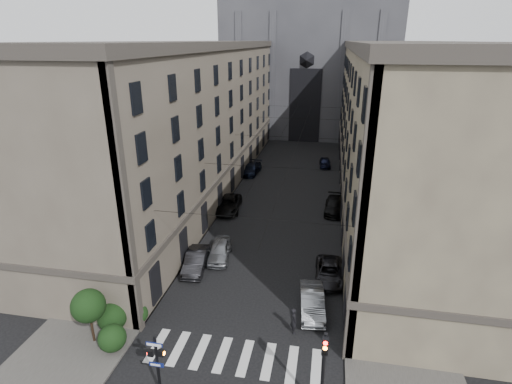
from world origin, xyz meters
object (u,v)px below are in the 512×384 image
Objects in this scene: car_left_near at (220,250)px; car_left_midnear at (196,261)px; pedestrian at (294,320)px; car_left_midfar at (228,204)px; pedestrian_signal_left at (157,360)px; car_right_near at (312,302)px; car_right_midfar at (334,206)px; gothic_tower at (311,46)px; car_right_far at (325,163)px; car_left_far at (251,169)px; car_right_midnear at (329,272)px; traffic_light_right at (324,364)px.

car_left_midnear is at bearing -132.63° from car_left_near.
car_left_midfar is at bearing 3.40° from pedestrian.
pedestrian_signal_left is at bearing -87.81° from car_left_midnear.
car_left_near is at bearing -85.57° from car_left_midfar.
pedestrian is at bearing -42.88° from car_left_midnear.
car_left_midnear is at bearing 152.24° from car_right_near.
car_left_midfar is (-1.95, 10.91, -0.00)m from car_left_near.
car_left_midnear is 0.91× the size of car_right_midfar.
gothic_tower is 75.15m from pedestrian_signal_left.
car_right_far is at bearing -24.42° from pedestrian.
gothic_tower is 37.74m from car_left_far.
car_left_midnear is 0.99× the size of car_right_midnear.
pedestrian reaches higher than car_right_far.
pedestrian_signal_left is 16.62m from car_right_midnear.
car_right_midnear is at bearing -40.66° from pedestrian.
car_right_midnear is (12.04, -26.70, -0.09)m from car_left_far.
car_left_far and car_right_midfar have the same top height.
gothic_tower is 62.49m from car_right_midnear.
car_left_midnear reaches higher than car_right_midnear.
pedestrian is at bearing -94.54° from car_right_midfar.
traffic_light_right is 13.47m from car_right_midnear.
car_left_near is at bearing 138.39° from car_right_near.
car_left_far is at bearing 83.46° from car_left_midnear.
gothic_tower is 30.14× the size of pedestrian.
car_left_near is at bearing 169.40° from car_right_midnear.
car_left_midnear is (-2.23, 13.09, -1.51)m from pedestrian_signal_left.
car_right_far is at bearing 66.67° from car_left_near.
car_left_midnear is at bearing -95.44° from gothic_tower.
car_left_near is at bearing -126.53° from car_right_midfar.
car_left_midfar is 17.35m from car_right_midnear.
traffic_light_right is (5.60, -73.04, -14.51)m from gothic_tower.
car_left_midfar is 1.08× the size of car_left_far.
car_left_near is at bearing -79.75° from car_left_far.
car_left_midnear is 11.16m from car_right_near.
car_right_midnear is 1.19× the size of car_right_far.
car_left_far is at bearing -100.60° from gothic_tower.
car_right_near is at bearing -65.20° from car_left_far.
pedestrian_signal_left is at bearing -106.58° from car_right_midfar.
car_left_far is at bearing 84.51° from car_left_midfar.
traffic_light_right is 28.43m from car_left_midfar.
car_right_midnear is at bearing -84.43° from gothic_tower.
car_right_midnear is at bearing -60.05° from car_left_far.
car_left_midnear is at bearing 131.84° from traffic_light_right.
gothic_tower is 14.50× the size of pedestrian_signal_left.
car_left_midnear is 0.91× the size of car_left_far.
car_right_midfar is at bearing 43.99° from car_left_midnear.
car_right_far is (8.17, 45.96, -1.61)m from pedestrian_signal_left.
pedestrian_signal_left is 0.95× the size of car_right_far.
pedestrian_signal_left reaches higher than car_left_near.
car_left_near is 10.83m from car_right_near.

